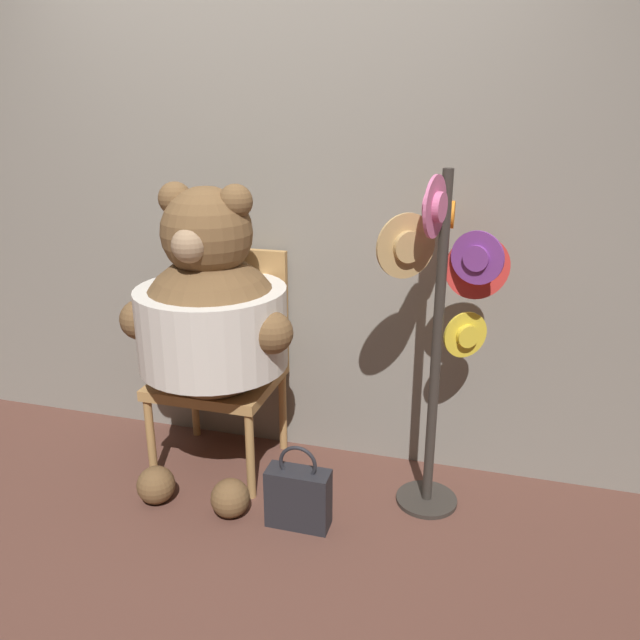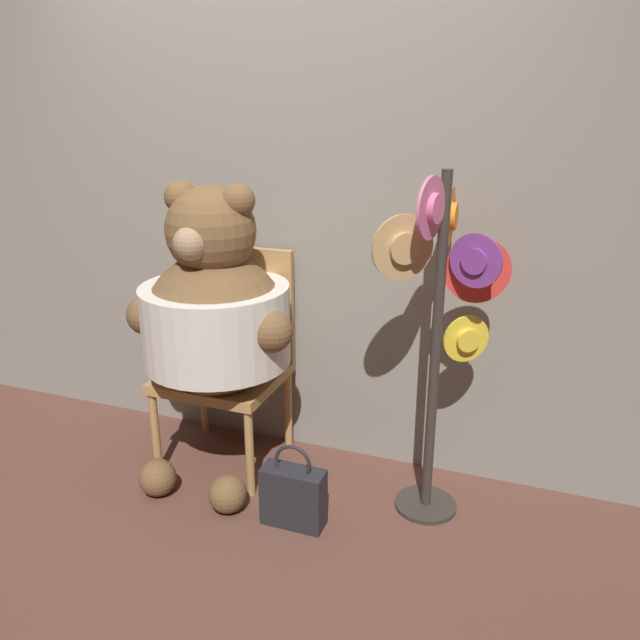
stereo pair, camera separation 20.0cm
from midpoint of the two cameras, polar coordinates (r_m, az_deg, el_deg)
ground_plane at (r=2.92m, az=-10.79°, el=-17.96°), size 14.00×14.00×0.00m
wall_back at (r=3.09m, az=-5.72°, el=10.26°), size 8.00×0.10×2.54m
chair at (r=3.15m, az=-10.55°, el=-3.05°), size 0.57×0.52×1.07m
teddy_bear at (r=2.90m, az=-11.87°, el=0.17°), size 0.83×0.73×1.43m
hat_display_rack at (r=2.60m, az=9.12°, el=1.10°), size 0.51×0.53×1.51m
handbag_on_ground at (r=2.80m, az=-4.13°, el=-15.83°), size 0.28×0.12×0.39m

